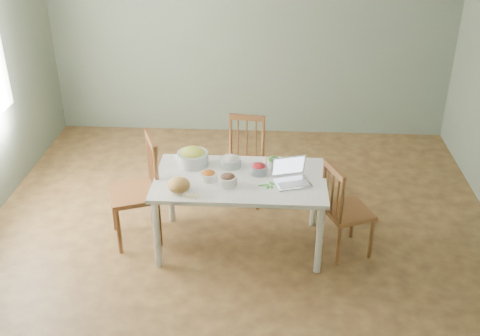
# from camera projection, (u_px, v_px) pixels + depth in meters

# --- Properties ---
(floor) EXTENTS (5.00, 5.00, 0.00)m
(floor) POSITION_uv_depth(u_px,v_px,m) (239.00, 239.00, 5.49)
(floor) COLOR #402818
(floor) RESTS_ON ground
(wall_back) EXTENTS (5.00, 0.00, 2.70)m
(wall_back) POSITION_uv_depth(u_px,v_px,m) (251.00, 30.00, 7.04)
(wall_back) COLOR slate
(wall_back) RESTS_ON ground
(wall_front) EXTENTS (5.00, 0.00, 2.70)m
(wall_front) POSITION_uv_depth(u_px,v_px,m) (206.00, 314.00, 2.65)
(wall_front) COLOR slate
(wall_front) RESTS_ON ground
(dining_table) EXTENTS (1.52, 0.85, 0.71)m
(dining_table) POSITION_uv_depth(u_px,v_px,m) (240.00, 212.00, 5.25)
(dining_table) COLOR white
(dining_table) RESTS_ON floor
(chair_far) EXTENTS (0.44, 0.43, 0.90)m
(chair_far) POSITION_uv_depth(u_px,v_px,m) (244.00, 162.00, 5.91)
(chair_far) COLOR #613314
(chair_far) RESTS_ON floor
(chair_left) EXTENTS (0.57, 0.58, 1.03)m
(chair_left) POSITION_uv_depth(u_px,v_px,m) (133.00, 191.00, 5.27)
(chair_left) COLOR #613314
(chair_left) RESTS_ON floor
(chair_right) EXTENTS (0.50, 0.51, 0.90)m
(chair_right) POSITION_uv_depth(u_px,v_px,m) (348.00, 209.00, 5.12)
(chair_right) COLOR #613314
(chair_right) RESTS_ON floor
(bread_boule) EXTENTS (0.22, 0.22, 0.12)m
(bread_boule) POSITION_uv_depth(u_px,v_px,m) (179.00, 185.00, 4.85)
(bread_boule) COLOR #B2803D
(bread_boule) RESTS_ON dining_table
(butter_stick) EXTENTS (0.12, 0.06, 0.03)m
(butter_stick) POSITION_uv_depth(u_px,v_px,m) (191.00, 196.00, 4.78)
(butter_stick) COLOR #FFECC5
(butter_stick) RESTS_ON dining_table
(bowl_squash) EXTENTS (0.36, 0.36, 0.17)m
(bowl_squash) POSITION_uv_depth(u_px,v_px,m) (193.00, 156.00, 5.27)
(bowl_squash) COLOR gold
(bowl_squash) RESTS_ON dining_table
(bowl_carrot) EXTENTS (0.20, 0.20, 0.08)m
(bowl_carrot) POSITION_uv_depth(u_px,v_px,m) (208.00, 175.00, 5.04)
(bowl_carrot) COLOR orange
(bowl_carrot) RESTS_ON dining_table
(bowl_onion) EXTENTS (0.23, 0.23, 0.10)m
(bowl_onion) POSITION_uv_depth(u_px,v_px,m) (230.00, 161.00, 5.26)
(bowl_onion) COLOR silver
(bowl_onion) RESTS_ON dining_table
(bowl_mushroom) EXTENTS (0.21, 0.21, 0.11)m
(bowl_mushroom) POSITION_uv_depth(u_px,v_px,m) (228.00, 180.00, 4.95)
(bowl_mushroom) COLOR black
(bowl_mushroom) RESTS_ON dining_table
(bowl_redpep) EXTENTS (0.21, 0.21, 0.10)m
(bowl_redpep) POSITION_uv_depth(u_px,v_px,m) (259.00, 169.00, 5.14)
(bowl_redpep) COLOR #B02425
(bowl_redpep) RESTS_ON dining_table
(bowl_broccoli) EXTENTS (0.16, 0.16, 0.09)m
(bowl_broccoli) POSITION_uv_depth(u_px,v_px,m) (275.00, 162.00, 5.26)
(bowl_broccoli) COLOR #0C330C
(bowl_broccoli) RESTS_ON dining_table
(flatbread) EXTENTS (0.26, 0.26, 0.02)m
(flatbread) POSITION_uv_depth(u_px,v_px,m) (275.00, 161.00, 5.34)
(flatbread) COLOR beige
(flatbread) RESTS_ON dining_table
(basil_bunch) EXTENTS (0.17, 0.17, 0.02)m
(basil_bunch) POSITION_uv_depth(u_px,v_px,m) (266.00, 185.00, 4.96)
(basil_bunch) COLOR #217820
(basil_bunch) RESTS_ON dining_table
(laptop) EXTENTS (0.37, 0.33, 0.21)m
(laptop) POSITION_uv_depth(u_px,v_px,m) (293.00, 173.00, 4.95)
(laptop) COLOR #BBBBBF
(laptop) RESTS_ON dining_table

